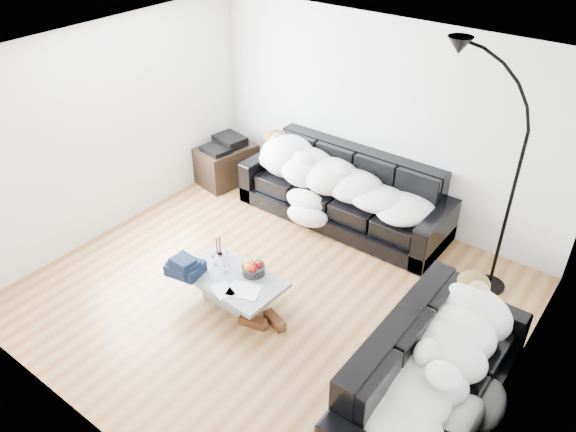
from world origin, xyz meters
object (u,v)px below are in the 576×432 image
Objects in this scene: sleeper_back at (342,178)px; wine_glass_a at (226,258)px; candle_left at (217,247)px; stereo at (225,143)px; fruit_bowl at (253,267)px; coffee_table at (233,288)px; candle_right at (220,246)px; av_cabinet at (227,164)px; shoes at (263,321)px; wine_glass_c at (225,267)px; wine_glass_b at (215,259)px; sofa_back at (344,190)px; sofa_right at (434,375)px; floor_lamp at (511,198)px; sleeper_right at (437,358)px.

wine_glass_a is at bearing -98.29° from sleeper_back.
stereo is (-1.46, 1.74, 0.19)m from candle_left.
fruit_bowl is at bearing -88.25° from sleeper_back.
sleeper_back is 2.08m from coffee_table.
candle_right is (-0.51, 0.03, 0.04)m from fruit_bowl.
candle_left is at bearing -142.57° from candle_right.
av_cabinet is (-1.66, 1.81, -0.14)m from wine_glass_a.
fruit_bowl is 0.52× the size of shoes.
candle_right is at bearing 37.43° from candle_left.
av_cabinet is (-1.48, 1.72, -0.17)m from candle_right.
coffee_table is at bearing 164.27° from shoes.
candle_right is at bearing -39.71° from stereo.
wine_glass_a is at bearing 146.66° from coffee_table.
candle_right is at bearing -38.04° from av_cabinet.
candle_right is at bearing 149.84° from coffee_table.
sleeper_back is 2.04m from wine_glass_c.
wine_glass_b is 0.72× the size of candle_right.
candle_left reaches higher than fruit_bowl.
candle_left is at bearing -104.40° from sofa_back.
sofa_back is 1.97m from wine_glass_a.
sleeper_back is (0.00, -0.05, 0.20)m from sofa_back.
wine_glass_a is at bearing 43.14° from wine_glass_b.
stereo is (-1.94, -0.14, 0.17)m from sofa_back.
sleeper_back is 1.98m from av_cabinet.
sofa_right reaches higher than wine_glass_c.
candle_right reaches higher than av_cabinet.
candle_left is (-0.21, 0.07, 0.02)m from wine_glass_a.
coffee_table is 6.99× the size of wine_glass_c.
floor_lamp reaches higher than fruit_bowl.
floor_lamp reaches higher than sleeper_back.
floor_lamp is (4.01, -0.00, 0.55)m from stereo.
av_cabinet is (-1.94, -0.14, -0.18)m from sofa_back.
sofa_back reaches higher than candle_left.
sleeper_right reaches higher than stereo.
sleeper_back is at bearing 153.31° from floor_lamp.
sleeper_back reaches higher than fruit_bowl.
sofa_right is at bearing -5.97° from fruit_bowl.
av_cabinet is at bearing 138.74° from fruit_bowl.
sofa_back is 2.20m from floor_lamp.
wine_glass_c is 0.33× the size of shoes.
sleeper_back is 2.91× the size of av_cabinet.
floor_lamp is (2.17, 1.93, 1.01)m from coffee_table.
shoes is (0.90, -0.30, -0.38)m from candle_left.
coffee_table is at bearing -7.31° from wine_glass_b.
wine_glass_a is at bearing -166.57° from floor_lamp.
sofa_right is 1.17× the size of sleeper_right.
wine_glass_b is at bearing -136.86° from wine_glass_a.
wine_glass_c is (-0.19, -2.07, -0.05)m from sofa_back.
shoes is at bearing -29.63° from av_cabinet.
stereo reaches higher than shoes.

